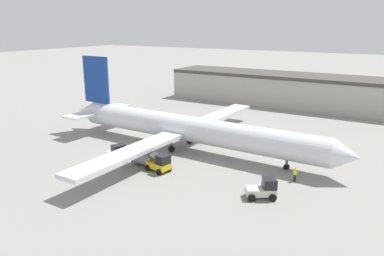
{
  "coord_description": "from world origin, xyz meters",
  "views": [
    {
      "loc": [
        25.37,
        -42.48,
        16.95
      ],
      "look_at": [
        0.0,
        0.0,
        3.19
      ],
      "focal_mm": 35.0,
      "sensor_mm": 36.0,
      "label": 1
    }
  ],
  "objects_px": {
    "airplane": "(185,128)",
    "belt_loader_truck": "(160,163)",
    "pushback_tug": "(117,154)",
    "ground_crew_worker": "(295,174)",
    "baggage_tug": "(263,189)"
  },
  "relations": [
    {
      "from": "airplane",
      "to": "belt_loader_truck",
      "type": "relative_size",
      "value": 14.19
    },
    {
      "from": "belt_loader_truck",
      "to": "pushback_tug",
      "type": "xyz_separation_m",
      "value": [
        -6.4,
        -0.28,
        0.06
      ]
    },
    {
      "from": "pushback_tug",
      "to": "ground_crew_worker",
      "type": "bearing_deg",
      "value": 35.93
    },
    {
      "from": "ground_crew_worker",
      "to": "belt_loader_truck",
      "type": "distance_m",
      "value": 15.58
    },
    {
      "from": "belt_loader_truck",
      "to": "pushback_tug",
      "type": "bearing_deg",
      "value": -166.26
    },
    {
      "from": "ground_crew_worker",
      "to": "airplane",
      "type": "bearing_deg",
      "value": 150.33
    },
    {
      "from": "ground_crew_worker",
      "to": "belt_loader_truck",
      "type": "bearing_deg",
      "value": -178.05
    },
    {
      "from": "airplane",
      "to": "belt_loader_truck",
      "type": "xyz_separation_m",
      "value": [
        1.86,
        -8.73,
        -1.98
      ]
    },
    {
      "from": "airplane",
      "to": "pushback_tug",
      "type": "bearing_deg",
      "value": -114.96
    },
    {
      "from": "airplane",
      "to": "pushback_tug",
      "type": "height_order",
      "value": "airplane"
    },
    {
      "from": "ground_crew_worker",
      "to": "baggage_tug",
      "type": "bearing_deg",
      "value": -123.03
    },
    {
      "from": "baggage_tug",
      "to": "pushback_tug",
      "type": "xyz_separation_m",
      "value": [
        -19.51,
        0.15,
        0.12
      ]
    },
    {
      "from": "belt_loader_truck",
      "to": "pushback_tug",
      "type": "relative_size",
      "value": 1.01
    },
    {
      "from": "airplane",
      "to": "pushback_tug",
      "type": "relative_size",
      "value": 14.29
    },
    {
      "from": "baggage_tug",
      "to": "belt_loader_truck",
      "type": "xyz_separation_m",
      "value": [
        -13.11,
        0.44,
        0.06
      ]
    }
  ]
}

